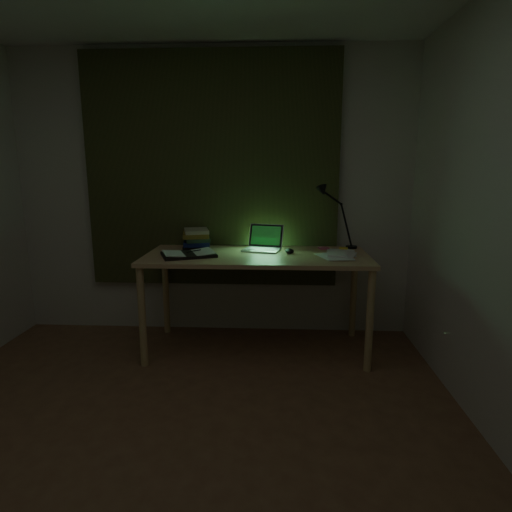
{
  "coord_description": "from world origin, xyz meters",
  "views": [
    {
      "loc": [
        0.58,
        -1.8,
        1.48
      ],
      "look_at": [
        0.41,
        1.41,
        0.82
      ],
      "focal_mm": 30.0,
      "sensor_mm": 36.0,
      "label": 1
    }
  ],
  "objects": [
    {
      "name": "curtain",
      "position": [
        0.0,
        1.96,
        1.45
      ],
      "size": [
        2.2,
        0.06,
        2.0
      ],
      "primitive_type": "cube",
      "color": "#2D351A",
      "rests_on": "wall_back"
    },
    {
      "name": "sticky_pink",
      "position": [
        0.97,
        1.79,
        0.82
      ],
      "size": [
        0.09,
        0.09,
        0.02
      ],
      "primitive_type": "cube",
      "rotation": [
        0.0,
        0.0,
        0.32
      ],
      "color": "#D4527B",
      "rests_on": "desk"
    },
    {
      "name": "floor",
      "position": [
        0.0,
        0.0,
        0.0
      ],
      "size": [
        3.5,
        4.0,
        0.0
      ],
      "primitive_type": "cube",
      "color": "brown",
      "rests_on": "ground"
    },
    {
      "name": "wall_back",
      "position": [
        0.0,
        2.0,
        1.25
      ],
      "size": [
        3.5,
        0.0,
        2.5
      ],
      "primitive_type": "cube",
      "color": "beige",
      "rests_on": "ground"
    },
    {
      "name": "book_stack",
      "position": [
        -0.12,
        1.77,
        0.9
      ],
      "size": [
        0.25,
        0.29,
        0.17
      ],
      "primitive_type": null,
      "rotation": [
        0.0,
        0.0,
        0.14
      ],
      "color": "silver",
      "rests_on": "desk"
    },
    {
      "name": "laptop",
      "position": [
        0.45,
        1.68,
        0.92
      ],
      "size": [
        0.37,
        0.4,
        0.21
      ],
      "primitive_type": null,
      "rotation": [
        0.0,
        0.0,
        -0.25
      ],
      "color": "silver",
      "rests_on": "desk"
    },
    {
      "name": "desk",
      "position": [
        0.41,
        1.53,
        0.4
      ],
      "size": [
        1.77,
        0.78,
        0.81
      ],
      "primitive_type": null,
      "color": "tan",
      "rests_on": "floor"
    },
    {
      "name": "mouse",
      "position": [
        0.68,
        1.58,
        0.83
      ],
      "size": [
        0.09,
        0.12,
        0.04
      ],
      "primitive_type": "ellipsoid",
      "rotation": [
        0.0,
        0.0,
        0.3
      ],
      "color": "black",
      "rests_on": "desk"
    },
    {
      "name": "sticky_yellow",
      "position": [
        1.14,
        1.78,
        0.82
      ],
      "size": [
        0.08,
        0.08,
        0.01
      ],
      "primitive_type": "cube",
      "rotation": [
        0.0,
        0.0,
        -0.18
      ],
      "color": "yellow",
      "rests_on": "desk"
    },
    {
      "name": "desk_lamp",
      "position": [
        1.21,
        1.84,
        1.07
      ],
      "size": [
        0.35,
        0.28,
        0.52
      ],
      "primitive_type": null,
      "rotation": [
        0.0,
        0.0,
        0.04
      ],
      "color": "black",
      "rests_on": "desk"
    },
    {
      "name": "open_textbook",
      "position": [
        -0.11,
        1.44,
        0.83
      ],
      "size": [
        0.48,
        0.42,
        0.03
      ],
      "primitive_type": null,
      "rotation": [
        0.0,
        0.0,
        0.39
      ],
      "color": "silver",
      "rests_on": "desk"
    },
    {
      "name": "loose_papers",
      "position": [
        1.0,
        1.54,
        0.82
      ],
      "size": [
        0.37,
        0.39,
        0.02
      ],
      "primitive_type": null,
      "rotation": [
        0.0,
        0.0,
        -0.13
      ],
      "color": "white",
      "rests_on": "desk"
    }
  ]
}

